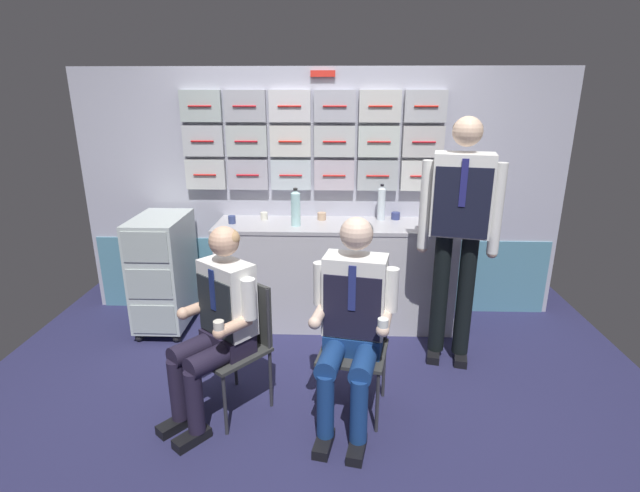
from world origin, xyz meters
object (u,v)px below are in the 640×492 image
object	(u,v)px
service_trolley	(164,270)
folding_chair_left	(240,332)
crew_member_right	(352,315)
crew_member_left	(217,319)
crew_member_standing	(459,219)
water_bottle_clear	(296,208)
folding_chair_right	(356,332)
snack_banana	(358,225)
coffee_cup_white	(232,219)

from	to	relation	value
service_trolley	folding_chair_left	bearing A→B (deg)	-50.31
crew_member_right	service_trolley	bearing A→B (deg)	143.59
crew_member_left	crew_member_right	size ratio (longest dim) A/B	0.95
crew_member_standing	service_trolley	bearing A→B (deg)	169.47
crew_member_left	crew_member_standing	size ratio (longest dim) A/B	0.67
crew_member_left	water_bottle_clear	world-z (taller)	same
folding_chair_right	water_bottle_clear	world-z (taller)	water_bottle_clear
folding_chair_left	crew_member_standing	xyz separation A→B (m)	(1.46, 0.59, 0.59)
folding_chair_left	snack_banana	size ratio (longest dim) A/B	4.79
crew_member_standing	coffee_cup_white	bearing A→B (deg)	162.40
crew_member_left	crew_member_right	world-z (taller)	crew_member_right
service_trolley	water_bottle_clear	xyz separation A→B (m)	(1.12, 0.07, 0.53)
crew_member_left	folding_chair_right	bearing A→B (deg)	10.79
coffee_cup_white	folding_chair_left	bearing A→B (deg)	-76.61
folding_chair_left	crew_member_standing	world-z (taller)	crew_member_standing
service_trolley	crew_member_right	bearing A→B (deg)	-36.41
service_trolley	water_bottle_clear	distance (m)	1.24
water_bottle_clear	coffee_cup_white	bearing A→B (deg)	174.81
coffee_cup_white	snack_banana	distance (m)	1.05
crew_member_standing	snack_banana	size ratio (longest dim) A/B	10.45
crew_member_left	coffee_cup_white	distance (m)	1.31
folding_chair_left	crew_member_right	distance (m)	0.74
folding_chair_left	crew_member_left	bearing A→B (deg)	-129.60
crew_member_left	folding_chair_right	distance (m)	0.86
water_bottle_clear	coffee_cup_white	distance (m)	0.55
water_bottle_clear	folding_chair_right	bearing A→B (deg)	-66.36
water_bottle_clear	snack_banana	xyz separation A→B (m)	(0.51, -0.04, -0.13)
folding_chair_right	coffee_cup_white	distance (m)	1.56
coffee_cup_white	crew_member_left	bearing A→B (deg)	-82.41
crew_member_right	coffee_cup_white	distance (m)	1.61
folding_chair_right	coffee_cup_white	world-z (taller)	coffee_cup_white
crew_member_right	folding_chair_left	bearing A→B (deg)	170.27
coffee_cup_white	service_trolley	bearing A→B (deg)	-168.15
service_trolley	crew_member_left	world-z (taller)	crew_member_left
crew_member_right	coffee_cup_white	bearing A→B (deg)	127.59
folding_chair_right	water_bottle_clear	size ratio (longest dim) A/B	2.65
crew_member_left	water_bottle_clear	xyz separation A→B (m)	(0.37, 1.22, 0.39)
crew_member_standing	snack_banana	xyz separation A→B (m)	(-0.69, 0.46, -0.18)
folding_chair_left	folding_chair_right	world-z (taller)	same
crew_member_right	crew_member_left	bearing A→B (deg)	-179.67
crew_member_right	coffee_cup_white	xyz separation A→B (m)	(-0.97, 1.27, 0.24)
snack_banana	crew_member_standing	bearing A→B (deg)	-33.66
crew_member_right	coffee_cup_white	world-z (taller)	crew_member_right
crew_member_right	water_bottle_clear	size ratio (longest dim) A/B	4.07
folding_chair_right	service_trolley	bearing A→B (deg)	147.97
crew_member_left	crew_member_standing	distance (m)	1.78
folding_chair_left	service_trolley	bearing A→B (deg)	129.69
service_trolley	folding_chair_right	world-z (taller)	service_trolley
snack_banana	folding_chair_right	bearing A→B (deg)	-92.55
crew_member_right	folding_chair_right	bearing A→B (deg)	78.75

